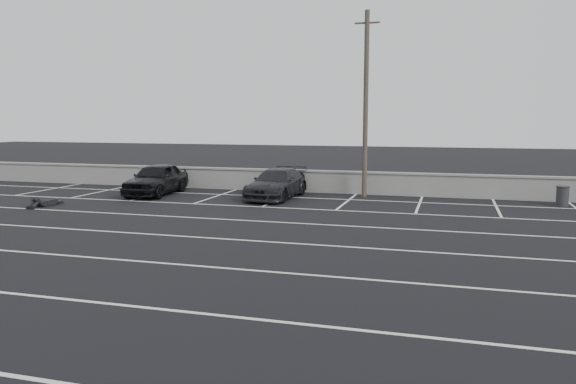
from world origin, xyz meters
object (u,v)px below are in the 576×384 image
(car_right, at_px, (277,184))
(utility_pole, at_px, (366,104))
(car_left, at_px, (156,179))
(trash_bin, at_px, (563,196))
(person, at_px, (49,200))

(car_right, relative_size, utility_pole, 0.54)
(car_left, bearing_deg, car_right, 1.11)
(car_left, xyz_separation_m, utility_pole, (9.34, 2.08, 3.42))
(utility_pole, bearing_deg, car_left, -167.47)
(car_right, xyz_separation_m, trash_bin, (11.76, 1.09, -0.24))
(car_left, relative_size, utility_pole, 0.52)
(utility_pole, height_order, person, utility_pole)
(car_left, distance_m, person, 4.87)
(trash_bin, xyz_separation_m, person, (-20.05, -5.66, -0.19))
(person, bearing_deg, car_right, 27.40)
(car_left, height_order, car_right, car_left)
(car_right, distance_m, trash_bin, 11.82)
(person, bearing_deg, trash_bin, 14.29)
(car_left, distance_m, car_right, 5.71)
(car_right, height_order, utility_pole, utility_pole)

